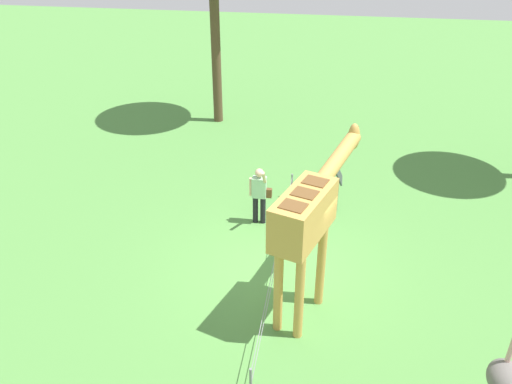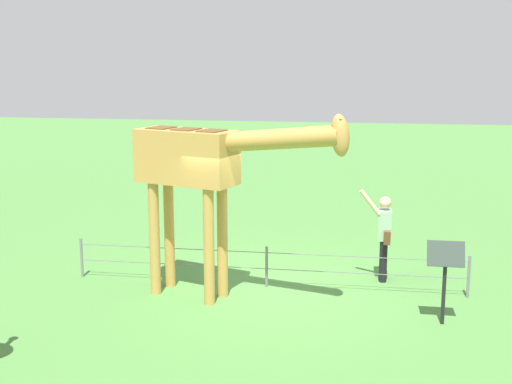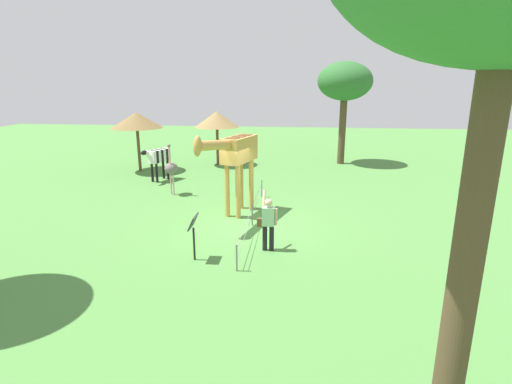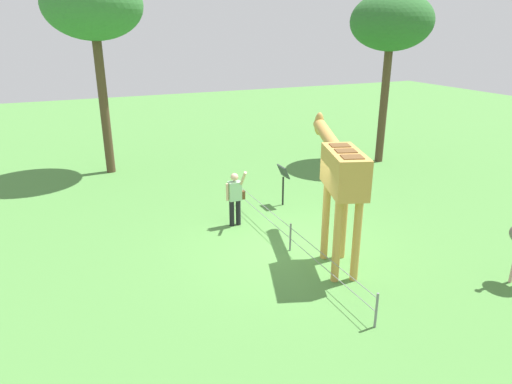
{
  "view_description": "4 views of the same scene",
  "coord_description": "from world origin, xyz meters",
  "px_view_note": "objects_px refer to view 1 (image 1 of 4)",
  "views": [
    {
      "loc": [
        -9.44,
        -0.92,
        7.55
      ],
      "look_at": [
        0.62,
        0.69,
        1.74
      ],
      "focal_mm": 36.65,
      "sensor_mm": 36.0,
      "label": 1
    },
    {
      "loc": [
        1.7,
        -11.65,
        4.15
      ],
      "look_at": [
        -0.13,
        -0.25,
        1.81
      ],
      "focal_mm": 48.62,
      "sensor_mm": 36.0,
      "label": 2
    },
    {
      "loc": [
        13.09,
        1.66,
        4.88
      ],
      "look_at": [
        0.94,
        0.35,
        1.46
      ],
      "focal_mm": 28.35,
      "sensor_mm": 36.0,
      "label": 3
    },
    {
      "loc": [
        -9.35,
        5.18,
        5.44
      ],
      "look_at": [
        0.57,
        0.83,
        1.52
      ],
      "focal_mm": 32.1,
      "sensor_mm": 36.0,
      "label": 4
    }
  ],
  "objects_px": {
    "ostrich": "(506,379)",
    "info_sign": "(338,181)",
    "giraffe": "(310,214)",
    "visitor": "(260,193)"
  },
  "relations": [
    {
      "from": "visitor",
      "to": "ostrich",
      "type": "height_order",
      "value": "ostrich"
    },
    {
      "from": "visitor",
      "to": "info_sign",
      "type": "xyz_separation_m",
      "value": [
        0.89,
        -1.98,
        0.05
      ]
    },
    {
      "from": "giraffe",
      "to": "info_sign",
      "type": "bearing_deg",
      "value": -8.05
    },
    {
      "from": "visitor",
      "to": "info_sign",
      "type": "relative_size",
      "value": 1.32
    },
    {
      "from": "giraffe",
      "to": "ostrich",
      "type": "distance_m",
      "value": 4.19
    },
    {
      "from": "visitor",
      "to": "ostrich",
      "type": "bearing_deg",
      "value": -140.03
    },
    {
      "from": "giraffe",
      "to": "ostrich",
      "type": "relative_size",
      "value": 1.65
    },
    {
      "from": "giraffe",
      "to": "visitor",
      "type": "distance_m",
      "value": 3.63
    },
    {
      "from": "ostrich",
      "to": "info_sign",
      "type": "distance_m",
      "value": 6.93
    },
    {
      "from": "info_sign",
      "to": "visitor",
      "type": "bearing_deg",
      "value": 114.09
    }
  ]
}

